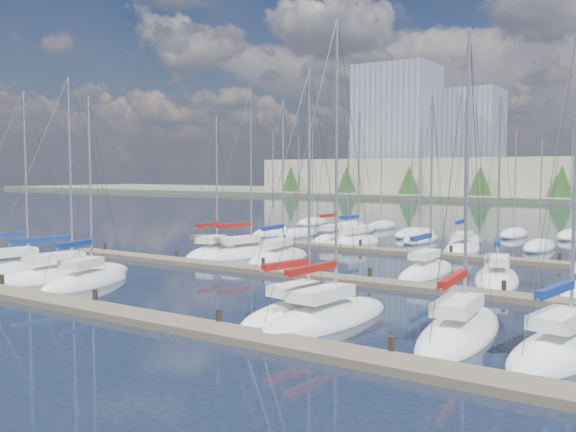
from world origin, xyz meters
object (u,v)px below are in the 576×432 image
Objects in this scene: sailboat_c at (86,282)px; sailboat_a at (17,269)px; sailboat_p at (462,248)px; sailboat_g at (564,349)px; sailboat_e at (326,318)px; sailboat_n at (332,239)px; sailboat_b at (61,275)px; sailboat_h at (213,254)px; sailboat_o at (355,242)px; sailboat_j at (279,257)px; sailboat_d at (300,313)px; sailboat_f at (460,332)px; sailboat_i at (245,254)px; sailboat_l at (497,279)px.

sailboat_c is 7.79m from sailboat_a.
sailboat_g is at bearing -72.70° from sailboat_p.
sailboat_n is (-16.34, 28.53, 0.02)m from sailboat_e.
sailboat_b is (-3.36, -27.86, -0.03)m from sailboat_n.
sailboat_g reaches higher than sailboat_h.
sailboat_n is at bearing 171.00° from sailboat_p.
sailboat_o is 14.62m from sailboat_h.
sailboat_d is (11.69, -14.99, 0.01)m from sailboat_j.
sailboat_c is at bearing -107.27° from sailboat_j.
sailboat_p is (-9.37, 27.48, 0.01)m from sailboat_f.
sailboat_g is (26.21, 0.56, -0.00)m from sailboat_c.
sailboat_i is (-0.14, 15.29, 0.01)m from sailboat_c.
sailboat_o is at bearing 88.02° from sailboat_i.
sailboat_o is 1.09× the size of sailboat_h.
sailboat_i reaches higher than sailboat_n.
sailboat_d is at bearing -94.06° from sailboat_p.
sailboat_a is (-7.76, 0.62, -0.01)m from sailboat_c.
sailboat_h is at bearing 91.99° from sailboat_b.
sailboat_h is at bearing 151.17° from sailboat_d.
sailboat_n is at bearing 123.24° from sailboat_e.
sailboat_p is at bearing 49.09° from sailboat_j.
sailboat_o is 12.84m from sailboat_i.
sailboat_p is at bearing 102.80° from sailboat_f.
sailboat_h is at bearing 145.71° from sailboat_f.
sailboat_c is at bearing -92.43° from sailboat_n.
sailboat_j is (-22.95, 14.59, 0.00)m from sailboat_g.
sailboat_h is at bearing 146.54° from sailboat_e.
sailboat_n is 38.27m from sailboat_g.
sailboat_a is at bearing -134.91° from sailboat_p.
sailboat_n reaches higher than sailboat_j.
sailboat_n is at bearing 98.11° from sailboat_j.
sailboat_i is at bearing -143.00° from sailboat_p.
sailboat_e is 5.81m from sailboat_f.
sailboat_n is 0.99× the size of sailboat_f.
sailboat_b is (-29.46, 0.13, -0.01)m from sailboat_g.
sailboat_l is at bearing -6.61° from sailboat_j.
sailboat_o is at bearing 82.97° from sailboat_b.
sailboat_l is 0.94× the size of sailboat_j.
sailboat_e is 1.03× the size of sailboat_i.
sailboat_c is 0.93× the size of sailboat_a.
sailboat_p reaches higher than sailboat_n.
sailboat_d is (12.01, -27.59, -0.01)m from sailboat_o.
sailboat_e reaches higher than sailboat_d.
sailboat_n reaches higher than sailboat_o.
sailboat_d is (18.20, -0.53, 0.02)m from sailboat_b.
sailboat_e is 28.63m from sailboat_p.
sailboat_g is (26.35, -14.72, -0.01)m from sailboat_i.
sailboat_i is at bearing 159.03° from sailboat_g.
sailboat_b is at bearing 174.52° from sailboat_f.
sailboat_a is 18.24m from sailboat_j.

